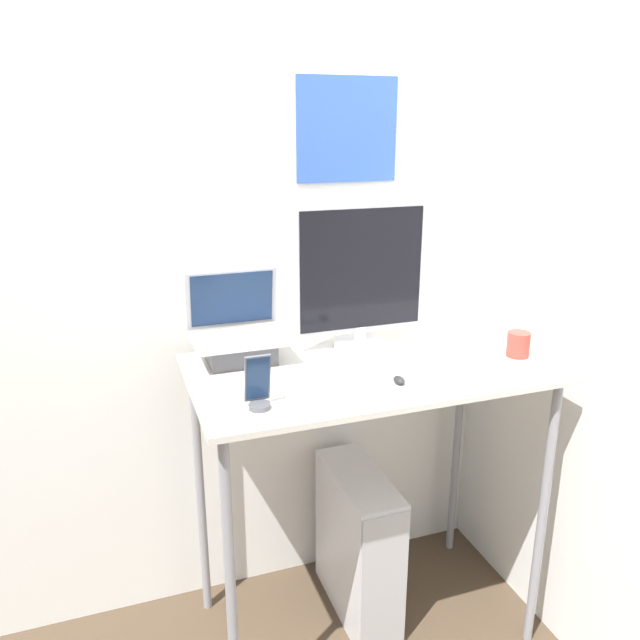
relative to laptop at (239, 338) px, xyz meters
The scene contains 10 objects.
wall_back 0.48m from the laptop, 28.26° to the left, with size 6.00×0.06×2.60m.
wall_side_right 1.20m from the laptop, 26.01° to the right, with size 0.05×6.00×2.60m.
desk 0.48m from the laptop, 26.73° to the right, with size 1.19×0.65×1.06m.
laptop is the anchor object (origin of this frame).
monitor 0.47m from the laptop, ahead, with size 0.48×0.19×0.51m.
keyboard 0.45m from the laptop, 60.82° to the right, with size 0.32×0.10×0.02m.
mouse 0.56m from the laptop, 40.68° to the right, with size 0.03×0.05×0.02m.
cell_phone 0.39m from the laptop, 94.52° to the right, with size 0.07×0.07×0.16m.
computer_tower 0.94m from the laptop, 15.29° to the right, with size 0.18×0.47×0.59m.
mug 0.96m from the laptop, 17.21° to the right, with size 0.08×0.08×0.09m.
Camera 1 is at (-0.80, -1.45, 1.83)m, focal length 35.00 mm.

